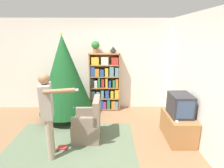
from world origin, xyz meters
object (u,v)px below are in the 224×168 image
(television, at_px, (180,105))
(christmas_tree, at_px, (64,75))
(potted_plant, at_px, (95,46))
(standing_person, at_px, (48,110))
(bookshelf, at_px, (105,83))
(armchair, at_px, (88,125))
(table_lamp, at_px, (113,49))

(television, xyz_separation_m, christmas_tree, (-2.59, 1.00, 0.42))
(christmas_tree, relative_size, potted_plant, 6.78)
(christmas_tree, height_order, standing_person, christmas_tree)
(television, bearing_deg, standing_person, -167.71)
(bookshelf, height_order, armchair, bookshelf)
(christmas_tree, distance_m, table_lamp, 1.48)
(armchair, bearing_deg, christmas_tree, -145.22)
(armchair, relative_size, table_lamp, 4.60)
(bookshelf, distance_m, standing_person, 2.29)
(standing_person, height_order, table_lamp, table_lamp)
(bookshelf, bearing_deg, table_lamp, 1.51)
(bookshelf, xyz_separation_m, television, (1.59, -1.55, -0.03))
(bookshelf, relative_size, television, 3.19)
(bookshelf, distance_m, television, 2.22)
(christmas_tree, distance_m, standing_person, 1.57)
(standing_person, bearing_deg, table_lamp, 138.89)
(christmas_tree, distance_m, potted_plant, 1.15)
(christmas_tree, relative_size, armchair, 2.43)
(armchair, bearing_deg, table_lamp, 160.58)
(television, distance_m, table_lamp, 2.29)
(bookshelf, distance_m, christmas_tree, 1.21)
(christmas_tree, height_order, table_lamp, christmas_tree)
(table_lamp, bearing_deg, armchair, -109.53)
(armchair, bearing_deg, potted_plant, 177.59)
(television, xyz_separation_m, standing_person, (-2.51, -0.55, 0.15))
(bookshelf, xyz_separation_m, standing_person, (-0.92, -2.10, 0.12))
(christmas_tree, bearing_deg, potted_plant, 36.35)
(standing_person, height_order, potted_plant, potted_plant)
(television, relative_size, christmas_tree, 0.23)
(television, relative_size, armchair, 0.57)
(bookshelf, bearing_deg, armchair, -101.45)
(christmas_tree, xyz_separation_m, armchair, (0.69, -0.99, -0.87))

